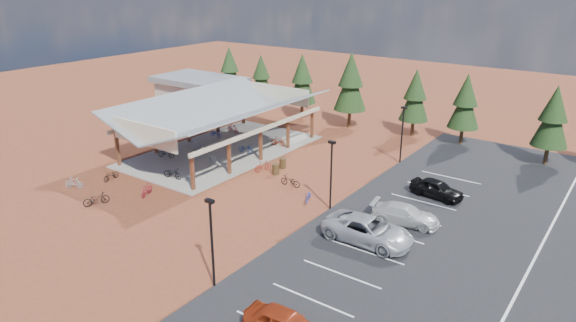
{
  "coord_description": "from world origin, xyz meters",
  "views": [
    {
      "loc": [
        22.2,
        -26.96,
        15.91
      ],
      "look_at": [
        0.04,
        3.68,
        2.12
      ],
      "focal_mm": 32.0,
      "sensor_mm": 36.0,
      "label": 1
    }
  ],
  "objects_px": {
    "trash_bin_0": "(276,169)",
    "bike_8": "(111,175)",
    "bike_3": "(233,128)",
    "bike_11": "(147,190)",
    "lamp_post_1": "(331,170)",
    "bike_14": "(308,196)",
    "trash_bin_1": "(283,163)",
    "bike_15": "(263,166)",
    "bike_7": "(279,141)",
    "bike_16": "(290,181)",
    "lamp_post_2": "(402,131)",
    "car_2": "(368,230)",
    "car_3": "(405,214)",
    "bike_1": "(197,145)",
    "car_4": "(437,189)",
    "outbuilding": "(200,92)",
    "lamp_post_0": "(212,237)",
    "bike_12": "(96,199)",
    "bike_5": "(213,160)",
    "bike_2": "(216,133)",
    "bike_6": "(245,148)",
    "bike_9": "(74,183)",
    "bike_pavilion": "(222,112)",
    "bike_0": "(166,153)",
    "bike_4": "(172,173)"
  },
  "relations": [
    {
      "from": "bike_16",
      "to": "lamp_post_2",
      "type": "bearing_deg",
      "value": 153.21
    },
    {
      "from": "bike_12",
      "to": "car_3",
      "type": "bearing_deg",
      "value": -129.74
    },
    {
      "from": "bike_14",
      "to": "bike_3",
      "type": "bearing_deg",
      "value": 126.9
    },
    {
      "from": "outbuilding",
      "to": "lamp_post_0",
      "type": "bearing_deg",
      "value": -43.99
    },
    {
      "from": "bike_14",
      "to": "trash_bin_1",
      "type": "bearing_deg",
      "value": 119.55
    },
    {
      "from": "bike_pavilion",
      "to": "bike_7",
      "type": "distance_m",
      "value": 6.34
    },
    {
      "from": "bike_2",
      "to": "bike_9",
      "type": "bearing_deg",
      "value": -171.69
    },
    {
      "from": "outbuilding",
      "to": "trash_bin_0",
      "type": "bearing_deg",
      "value": -30.64
    },
    {
      "from": "car_4",
      "to": "bike_16",
      "type": "bearing_deg",
      "value": 122.9
    },
    {
      "from": "trash_bin_0",
      "to": "car_2",
      "type": "height_order",
      "value": "car_2"
    },
    {
      "from": "outbuilding",
      "to": "bike_14",
      "type": "relative_size",
      "value": 7.13
    },
    {
      "from": "lamp_post_1",
      "to": "bike_3",
      "type": "bearing_deg",
      "value": 151.4
    },
    {
      "from": "lamp_post_1",
      "to": "trash_bin_0",
      "type": "height_order",
      "value": "lamp_post_1"
    },
    {
      "from": "lamp_post_2",
      "to": "bike_14",
      "type": "distance_m",
      "value": 12.26
    },
    {
      "from": "car_2",
      "to": "bike_3",
      "type": "bearing_deg",
      "value": 60.92
    },
    {
      "from": "trash_bin_0",
      "to": "bike_1",
      "type": "relative_size",
      "value": 0.58
    },
    {
      "from": "lamp_post_0",
      "to": "bike_11",
      "type": "distance_m",
      "value": 14.06
    },
    {
      "from": "bike_3",
      "to": "car_2",
      "type": "xyz_separation_m",
      "value": [
        22.6,
        -12.7,
        0.25
      ]
    },
    {
      "from": "lamp_post_2",
      "to": "bike_11",
      "type": "relative_size",
      "value": 3.13
    },
    {
      "from": "bike_6",
      "to": "car_3",
      "type": "xyz_separation_m",
      "value": [
        18.15,
        -4.78,
        0.19
      ]
    },
    {
      "from": "outbuilding",
      "to": "bike_7",
      "type": "distance_m",
      "value": 18.84
    },
    {
      "from": "bike_4",
      "to": "car_2",
      "type": "xyz_separation_m",
      "value": [
        17.88,
        -0.0,
        0.28
      ]
    },
    {
      "from": "bike_0",
      "to": "bike_12",
      "type": "xyz_separation_m",
      "value": [
        3.6,
        -9.85,
        -0.03
      ]
    },
    {
      "from": "bike_9",
      "to": "bike_12",
      "type": "xyz_separation_m",
      "value": [
        4.18,
        -0.88,
        0.04
      ]
    },
    {
      "from": "outbuilding",
      "to": "bike_11",
      "type": "distance_m",
      "value": 27.65
    },
    {
      "from": "bike_3",
      "to": "car_4",
      "type": "height_order",
      "value": "car_4"
    },
    {
      "from": "lamp_post_0",
      "to": "bike_5",
      "type": "relative_size",
      "value": 3.39
    },
    {
      "from": "bike_2",
      "to": "bike_7",
      "type": "xyz_separation_m",
      "value": [
        7.01,
        1.48,
        0.04
      ]
    },
    {
      "from": "bike_1",
      "to": "car_4",
      "type": "bearing_deg",
      "value": -90.12
    },
    {
      "from": "bike_5",
      "to": "bike_12",
      "type": "relative_size",
      "value": 0.8
    },
    {
      "from": "bike_9",
      "to": "bike_11",
      "type": "bearing_deg",
      "value": -96.75
    },
    {
      "from": "bike_6",
      "to": "bike_9",
      "type": "xyz_separation_m",
      "value": [
        -5.57,
        -14.29,
        -0.06
      ]
    },
    {
      "from": "outbuilding",
      "to": "lamp_post_1",
      "type": "height_order",
      "value": "lamp_post_1"
    },
    {
      "from": "lamp_post_2",
      "to": "bike_11",
      "type": "distance_m",
      "value": 22.24
    },
    {
      "from": "bike_0",
      "to": "bike_15",
      "type": "height_order",
      "value": "bike_15"
    },
    {
      "from": "trash_bin_1",
      "to": "bike_1",
      "type": "distance_m",
      "value": 9.48
    },
    {
      "from": "bike_pavilion",
      "to": "bike_3",
      "type": "distance_m",
      "value": 6.66
    },
    {
      "from": "bike_3",
      "to": "bike_11",
      "type": "relative_size",
      "value": 1.01
    },
    {
      "from": "bike_12",
      "to": "bike_16",
      "type": "distance_m",
      "value": 14.64
    },
    {
      "from": "lamp_post_1",
      "to": "bike_5",
      "type": "xyz_separation_m",
      "value": [
        -12.98,
        1.56,
        -2.42
      ]
    },
    {
      "from": "bike_pavilion",
      "to": "bike_9",
      "type": "xyz_separation_m",
      "value": [
        -3.4,
        -13.56,
        -3.37
      ]
    },
    {
      "from": "trash_bin_0",
      "to": "bike_8",
      "type": "distance_m",
      "value": 13.52
    },
    {
      "from": "car_4",
      "to": "bike_11",
      "type": "bearing_deg",
      "value": 133.12
    },
    {
      "from": "outbuilding",
      "to": "lamp_post_0",
      "type": "height_order",
      "value": "lamp_post_0"
    },
    {
      "from": "bike_6",
      "to": "bike_14",
      "type": "relative_size",
      "value": 1.02
    },
    {
      "from": "trash_bin_0",
      "to": "bike_0",
      "type": "distance_m",
      "value": 10.86
    },
    {
      "from": "bike_5",
      "to": "bike_16",
      "type": "height_order",
      "value": "bike_5"
    },
    {
      "from": "car_2",
      "to": "car_3",
      "type": "xyz_separation_m",
      "value": [
        0.86,
        3.75,
        -0.14
      ]
    },
    {
      "from": "bike_15",
      "to": "bike_7",
      "type": "bearing_deg",
      "value": -42.48
    },
    {
      "from": "bike_5",
      "to": "bike_7",
      "type": "height_order",
      "value": "bike_7"
    }
  ]
}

